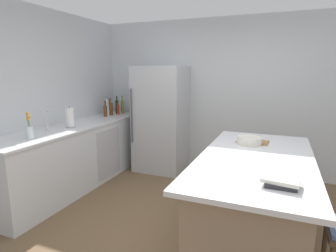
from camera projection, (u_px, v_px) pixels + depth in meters
ground_plane at (196, 240)px, 2.91m from camera, size 7.20×7.20×0.00m
wall_rear at (236, 97)px, 4.69m from camera, size 6.00×0.10×2.60m
wall_left at (14, 105)px, 3.56m from camera, size 0.10×6.00×2.60m
counter_run_left at (78, 155)px, 4.22m from camera, size 0.67×2.84×0.94m
kitchen_island at (253, 201)px, 2.75m from camera, size 1.04×2.10×0.92m
refrigerator at (161, 119)px, 4.85m from camera, size 0.83×0.75×1.81m
sink_faucet at (47, 120)px, 3.67m from camera, size 0.15×0.05×0.30m
flower_vase at (29, 131)px, 3.28m from camera, size 0.08×0.08×0.32m
paper_towel_roll at (70, 118)px, 3.95m from camera, size 0.14×0.14×0.31m
olive_oil_bottle at (123, 106)px, 5.27m from camera, size 0.05×0.05×0.33m
wine_bottle at (117, 107)px, 5.21m from camera, size 0.06×0.06×0.33m
hot_sauce_bottle at (118, 109)px, 5.10m from camera, size 0.05×0.05×0.25m
whiskey_bottle at (110, 108)px, 5.07m from camera, size 0.08×0.08×0.30m
soda_bottle at (107, 109)px, 4.97m from camera, size 0.08×0.08×0.33m
syrup_bottle at (105, 110)px, 4.89m from camera, size 0.06×0.06×0.28m
cookbook_stack at (281, 182)px, 1.99m from camera, size 0.28×0.21×0.06m
mixing_bowl at (249, 141)px, 3.12m from camera, size 0.27×0.27×0.08m
cutting_board at (253, 141)px, 3.21m from camera, size 0.35×0.23×0.02m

